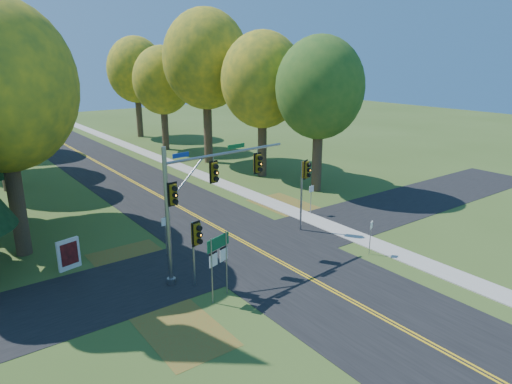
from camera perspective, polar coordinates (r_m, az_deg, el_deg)
ground at (r=26.06m, az=2.39°, el=-8.40°), size 160.00×160.00×0.00m
road_main at (r=26.06m, az=2.39°, el=-8.38°), size 8.00×160.00×0.02m
road_cross at (r=27.50m, az=-0.25°, el=-6.98°), size 60.00×6.00×0.02m
centerline_left at (r=25.99m, az=2.22°, el=-8.41°), size 0.10×160.00×0.01m
centerline_right at (r=26.11m, az=2.56°, el=-8.30°), size 0.10×160.00×0.01m
sidewalk_east at (r=30.04m, az=11.68°, el=-5.20°), size 1.60×160.00×0.06m
leaf_patch_w_near at (r=26.26m, az=-14.57°, el=-8.74°), size 4.00×6.00×0.00m
leaf_patch_e at (r=34.41m, az=4.93°, el=-2.11°), size 3.50×8.00×0.00m
leaf_patch_w_far at (r=20.26m, az=-9.36°, el=-16.54°), size 3.00×5.00×0.00m
tree_w_a at (r=27.99m, az=-29.36°, el=11.41°), size 8.00×8.00×14.15m
tree_e_a at (r=37.97m, az=7.96°, el=12.70°), size 7.20×7.20×12.73m
tree_e_b at (r=42.70m, az=0.82°, el=13.76°), size 7.60×7.60×13.33m
tree_e_c at (r=48.78m, az=-6.26°, el=16.09°), size 8.80×8.80×15.79m
tree_e_d at (r=56.68m, az=-11.60°, el=13.47°), size 7.00×7.00×12.32m
tree_e_e at (r=66.92m, az=-14.75°, el=14.52°), size 7.80×7.80×13.74m
traffic_mast at (r=23.08m, az=-7.00°, el=0.11°), size 7.71×1.16×7.01m
east_signal_pole at (r=29.17m, az=6.12°, el=1.79°), size 0.52×0.63×4.75m
ped_signal_pole at (r=22.25m, az=-7.50°, el=-5.82°), size 0.54×0.63×3.46m
route_sign_cluster at (r=21.26m, az=-4.69°, el=-7.73°), size 1.44×0.52×3.22m
info_kiosk at (r=26.57m, az=-22.37°, el=-7.21°), size 1.24×0.46×1.70m
reg_sign_e_north at (r=32.95m, az=6.91°, el=-0.27°), size 0.42×0.06×2.21m
reg_sign_e_south at (r=26.96m, az=14.17°, el=-4.77°), size 0.37×0.19×2.08m
reg_sign_w at (r=26.54m, az=-11.26°, el=-4.50°), size 0.45×0.07×2.34m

